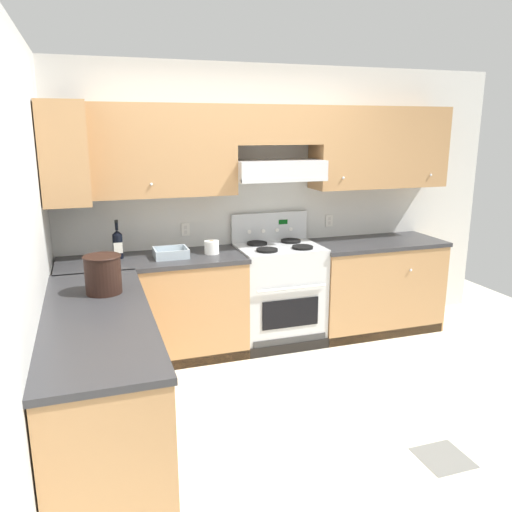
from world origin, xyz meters
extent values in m
plane|color=beige|center=(0.00, 0.00, 0.00)|extent=(7.04, 7.04, 0.00)
cube|color=slate|center=(0.72, -0.76, 0.00)|extent=(0.30, 0.30, 0.01)
cube|color=silver|center=(0.46, 1.62, 1.27)|extent=(4.68, 0.12, 2.55)
cube|color=#A87A4C|center=(-0.74, 1.38, 1.80)|extent=(1.48, 0.34, 0.76)
cube|color=#A87A4C|center=(1.47, 1.38, 1.80)|extent=(1.35, 0.34, 0.76)
cube|color=#A87A4C|center=(0.40, 1.38, 2.01)|extent=(0.80, 0.34, 0.34)
cube|color=#B7BABC|center=(0.40, 1.34, 1.62)|extent=(0.80, 0.46, 0.17)
cube|color=#B7BABC|center=(0.40, 1.12, 1.54)|extent=(0.80, 0.03, 0.04)
sphere|color=silver|center=(-0.74, 1.20, 1.54)|extent=(0.02, 0.02, 0.02)
sphere|color=silver|center=(1.00, 1.20, 1.54)|extent=(0.02, 0.02, 0.02)
sphere|color=silver|center=(1.95, 1.20, 1.54)|extent=(0.02, 0.02, 0.02)
cube|color=silver|center=(-0.41, 1.55, 1.08)|extent=(0.08, 0.01, 0.12)
cube|color=silver|center=(-0.41, 1.54, 1.10)|extent=(0.03, 0.00, 0.03)
cube|color=silver|center=(-0.41, 1.54, 1.06)|extent=(0.03, 0.00, 0.03)
cube|color=silver|center=(1.05, 1.55, 1.08)|extent=(0.08, 0.01, 0.12)
cube|color=silver|center=(1.05, 1.54, 1.10)|extent=(0.03, 0.00, 0.03)
cube|color=silver|center=(1.05, 1.54, 1.06)|extent=(0.03, 0.00, 0.03)
cube|color=silver|center=(-1.62, 0.10, 1.27)|extent=(0.12, 4.00, 2.55)
cube|color=#A87A4C|center=(-1.38, 1.20, 1.80)|extent=(0.34, 0.64, 0.76)
cube|color=#A87A4C|center=(-0.76, 1.25, 0.44)|extent=(1.54, 0.61, 0.87)
cube|color=#2D2D30|center=(-0.76, 1.25, 0.89)|extent=(1.57, 0.63, 0.04)
cube|color=#A87A4C|center=(1.42, 1.25, 0.44)|extent=(1.27, 0.61, 0.87)
cube|color=#2D2D30|center=(1.42, 1.25, 0.89)|extent=(1.29, 0.63, 0.04)
cube|color=black|center=(0.26, 0.97, 0.04)|extent=(3.54, 0.06, 0.09)
sphere|color=silver|center=(-1.07, 0.93, 0.68)|extent=(0.03, 0.03, 0.03)
sphere|color=silver|center=(1.61, 0.93, 0.68)|extent=(0.03, 0.03, 0.03)
cube|color=#A87A4C|center=(-1.25, 0.00, 0.44)|extent=(0.61, 1.89, 0.87)
cube|color=#2D2D30|center=(-1.25, 0.00, 0.89)|extent=(0.63, 1.91, 0.04)
cube|color=black|center=(-0.97, 0.00, 0.04)|extent=(0.06, 1.85, 0.09)
cube|color=#B7BABC|center=(0.40, 1.25, 0.46)|extent=(0.76, 0.58, 0.91)
cube|color=black|center=(0.40, 0.95, 0.38)|extent=(0.53, 0.01, 0.26)
cylinder|color=silver|center=(0.40, 0.93, 0.62)|extent=(0.65, 0.02, 0.02)
cube|color=#333333|center=(0.40, 0.96, 0.10)|extent=(0.70, 0.01, 0.11)
cube|color=#B7BABC|center=(0.40, 1.25, 0.92)|extent=(0.76, 0.58, 0.02)
cube|color=#B7BABC|center=(0.40, 1.52, 1.05)|extent=(0.76, 0.04, 0.29)
cube|color=#053F0C|center=(0.53, 1.50, 1.10)|extent=(0.09, 0.01, 0.04)
cylinder|color=black|center=(0.23, 1.11, 0.94)|extent=(0.19, 0.19, 0.02)
cylinder|color=black|center=(0.23, 1.11, 0.93)|extent=(0.07, 0.07, 0.01)
cylinder|color=black|center=(0.57, 1.11, 0.94)|extent=(0.19, 0.19, 0.02)
cylinder|color=black|center=(0.57, 1.11, 0.93)|extent=(0.07, 0.07, 0.01)
cylinder|color=black|center=(0.23, 1.39, 0.94)|extent=(0.19, 0.19, 0.02)
cylinder|color=black|center=(0.23, 1.39, 0.93)|extent=(0.07, 0.07, 0.01)
cylinder|color=black|center=(0.57, 1.39, 0.94)|extent=(0.19, 0.19, 0.02)
cylinder|color=black|center=(0.57, 1.39, 0.93)|extent=(0.07, 0.07, 0.01)
cylinder|color=white|center=(0.19, 1.50, 1.03)|extent=(0.04, 0.02, 0.04)
cylinder|color=white|center=(0.33, 1.50, 1.03)|extent=(0.04, 0.02, 0.04)
cylinder|color=white|center=(0.47, 1.50, 1.03)|extent=(0.04, 0.02, 0.04)
cylinder|color=white|center=(0.61, 1.50, 1.03)|extent=(0.04, 0.02, 0.04)
cylinder|color=black|center=(-1.03, 1.33, 1.01)|extent=(0.08, 0.08, 0.21)
cone|color=black|center=(-1.03, 1.33, 1.13)|extent=(0.08, 0.08, 0.04)
cylinder|color=black|center=(-1.03, 1.33, 1.20)|extent=(0.03, 0.03, 0.09)
cylinder|color=black|center=(-1.03, 1.33, 1.23)|extent=(0.03, 0.03, 0.02)
cube|color=silver|center=(-1.03, 1.29, 1.01)|extent=(0.07, 0.00, 0.09)
cube|color=#9EADB7|center=(-0.60, 1.23, 0.92)|extent=(0.23, 0.19, 0.02)
cube|color=#9EADB7|center=(-0.60, 1.12, 0.95)|extent=(0.28, 0.01, 0.08)
cube|color=#9EADB7|center=(-0.60, 1.34, 0.95)|extent=(0.28, 0.01, 0.08)
cube|color=#9EADB7|center=(-0.74, 1.23, 0.95)|extent=(0.01, 0.21, 0.08)
cube|color=#9EADB7|center=(-0.47, 1.23, 0.95)|extent=(0.01, 0.21, 0.08)
cylinder|color=black|center=(-1.18, 0.40, 1.04)|extent=(0.24, 0.24, 0.26)
torus|color=black|center=(-1.18, 0.40, 1.16)|extent=(0.25, 0.25, 0.01)
cylinder|color=white|center=(-0.24, 1.25, 0.97)|extent=(0.13, 0.13, 0.12)
cylinder|color=#9E7A51|center=(-0.24, 1.25, 1.02)|extent=(0.04, 0.04, 0.01)
camera|label=1|loc=(-1.25, -3.02, 1.98)|focal=35.93mm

